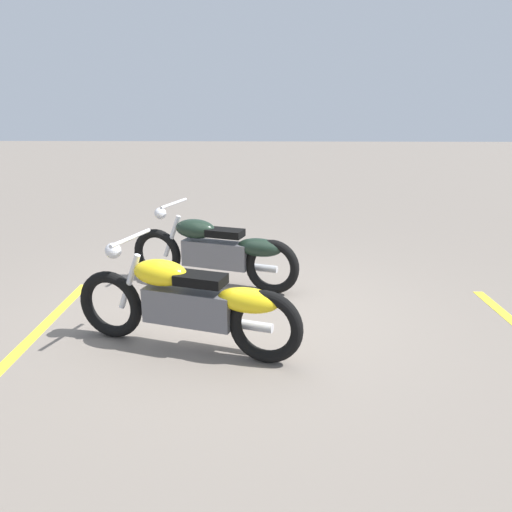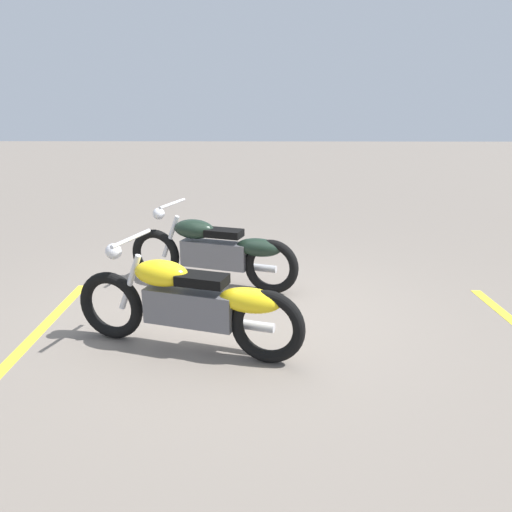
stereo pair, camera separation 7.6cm
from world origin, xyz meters
name	(u,v)px [view 2 (the right image)]	position (x,y,z in m)	size (l,w,h in m)	color
ground_plane	(231,313)	(0.00, 0.00, 0.00)	(60.00, 60.00, 0.00)	slate
motorcycle_bright_foreground	(191,303)	(-0.30, -0.86, 0.46)	(2.16, 0.83, 1.04)	black
motorcycle_dark_foreground	(215,251)	(-0.24, 0.83, 0.46)	(2.16, 0.85, 1.04)	black
parking_stripe_near	(27,344)	(-1.89, -0.77, 0.00)	(3.20, 0.12, 0.01)	yellow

